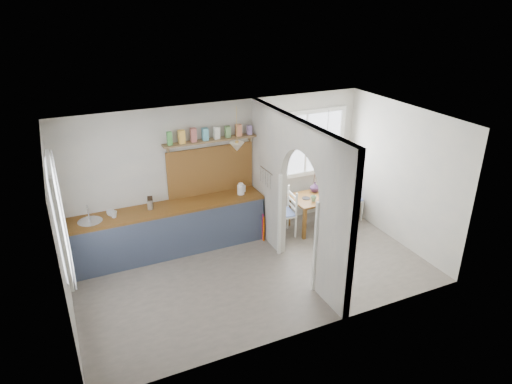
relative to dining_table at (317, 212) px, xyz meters
name	(u,v)px	position (x,y,z in m)	size (l,w,h in m)	color
floor	(257,273)	(-1.80, -1.00, -0.34)	(5.80, 3.20, 0.01)	gray
ceiling	(257,124)	(-1.80, -1.00, 2.26)	(5.80, 3.20, 0.01)	beige
walls	(257,204)	(-1.80, -1.00, 0.96)	(5.81, 3.21, 2.60)	beige
partition	(294,186)	(-1.10, -0.94, 1.11)	(0.12, 3.20, 2.60)	beige
kitchen_window	(58,219)	(-4.67, -1.00, 1.31)	(0.10, 1.16, 1.50)	white
nook_window	(306,144)	(0.00, 0.56, 1.26)	(1.76, 0.10, 1.30)	white
counter	(169,229)	(-2.93, 0.33, 0.11)	(3.50, 0.60, 0.90)	brown
sink	(90,222)	(-4.23, 0.30, 0.55)	(0.40, 0.40, 0.02)	silver
backsplash	(211,170)	(-2.00, 0.58, 1.01)	(1.65, 0.03, 0.90)	brown
shelf	(211,137)	(-2.00, 0.49, 1.66)	(1.75, 0.20, 0.21)	brown
pendant_lamp	(237,147)	(-1.65, 0.15, 1.54)	(0.26, 0.26, 0.16)	beige
utensil_rail	(267,170)	(-1.19, -0.10, 1.11)	(0.02, 0.02, 0.50)	silver
dining_table	(317,212)	(0.00, 0.00, 0.00)	(1.09, 0.73, 0.68)	brown
chair_left	(283,213)	(-0.78, 0.02, 0.13)	(0.43, 0.43, 0.94)	white
chair_right	(351,197)	(0.87, 0.09, 0.11)	(0.42, 0.42, 0.91)	white
kettle	(241,189)	(-1.53, 0.28, 0.67)	(0.18, 0.14, 0.22)	white
mug_a	(114,215)	(-3.84, 0.28, 0.61)	(0.12, 0.12, 0.11)	silver
mug_b	(111,213)	(-3.88, 0.38, 0.61)	(0.13, 0.13, 0.10)	silver
knife_block	(150,202)	(-3.19, 0.42, 0.65)	(0.09, 0.12, 0.19)	black
jar	(150,205)	(-3.22, 0.34, 0.63)	(0.10, 0.10, 0.15)	gray
towel_magenta	(263,227)	(-1.22, -0.02, -0.07)	(0.02, 0.03, 0.55)	#AD194F
towel_orange	(264,229)	(-1.22, -0.06, -0.09)	(0.02, 0.03, 0.51)	#E45003
bowl	(336,194)	(0.30, -0.15, 0.38)	(0.35, 0.35, 0.08)	white
table_cup	(313,199)	(-0.21, -0.15, 0.39)	(0.11, 0.11, 0.10)	#73A076
plate	(306,198)	(-0.28, 0.00, 0.35)	(0.16, 0.16, 0.01)	black
vase	(315,187)	(0.05, 0.22, 0.44)	(0.19, 0.19, 0.20)	#442647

